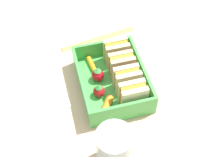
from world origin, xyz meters
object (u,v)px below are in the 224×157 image
Objects in this scene: sandwich_center at (127,79)px; chopstick_pair at (99,38)px; carrot_stick_far_left at (92,64)px; sandwich_center_left at (122,65)px; sandwich_center_right at (133,95)px; strawberry_far_left at (98,75)px; strawberry_left at (99,91)px; carrot_stick_left at (106,107)px; drinking_glass at (114,149)px; sandwich_left at (117,52)px; folded_napkin at (44,90)px.

chopstick_pair is at bearing -173.06° from sandwich_center.
sandwich_center_left is at bearing 57.11° from carrot_stick_far_left.
chopstick_pair is (-21.09, -2.08, -3.63)cm from sandwich_center_right.
sandwich_center_left is 5.53cm from strawberry_far_left.
strawberry_left is 3.99cm from carrot_stick_left.
sandwich_center_left is at bearing 9.07° from chopstick_pair.
drinking_glass is at bearing -6.24° from carrot_stick_left.
sandwich_center_left is 4.04cm from sandwich_center.
folded_napkin is at bearing -79.19° from sandwich_left.
sandwich_center is at bearing 6.94° from chopstick_pair.
drinking_glass reaches higher than sandwich_center.
drinking_glass is at bearing -2.68° from strawberry_left.
sandwich_center_right is 0.44× the size of folded_napkin.
carrot_stick_left is at bearing 6.91° from strawberry_left.
sandwich_center_left is 1.00× the size of sandwich_center.
carrot_stick_left is 0.28× the size of chopstick_pair.
sandwich_center_left is at bearing 0.00° from sandwich_left.
sandwich_center reaches higher than strawberry_far_left.
sandwich_center is 0.57× the size of drinking_glass.
strawberry_far_left is 0.61× the size of carrot_stick_left.
strawberry_far_left is at bearing 85.38° from folded_napkin.
sandwich_center_left and sandwich_center have the same top height.
folded_napkin is (-19.56, -10.40, -4.66)cm from drinking_glass.
sandwich_center_left is 10.21cm from carrot_stick_left.
sandwich_center is (4.04, 0.00, 0.00)cm from sandwich_center_left.
carrot_stick_left reaches higher than folded_napkin.
sandwich_center_right is 1.71× the size of strawberry_far_left.
sandwich_left is 9.89cm from chopstick_pair.
strawberry_far_left is at bearing 178.10° from carrot_stick_left.
sandwich_center_right is 12.71cm from drinking_glass.
carrot_stick_left is at bearing 0.94° from carrot_stick_far_left.
sandwich_left reaches higher than carrot_stick_left.
strawberry_far_left is (-7.88, -5.36, -1.33)cm from sandwich_center_right.
sandwich_center_right is at bearing 147.69° from drinking_glass.
strawberry_far_left is (4.24, -5.36, -1.33)cm from sandwich_left.
sandwich_center_left is at bearing 180.00° from sandwich_center_right.
sandwich_center and sandwich_center_right have the same top height.
sandwich_left is at bearing 180.00° from sandwich_center_right.
strawberry_left is 14.65cm from drinking_glass.
folded_napkin is at bearing -117.22° from sandwich_center_right.
sandwich_center_left reaches higher than carrot_stick_far_left.
strawberry_far_left reaches higher than strawberry_left.
sandwich_center is 7.33cm from carrot_stick_left.
chopstick_pair is at bearing -170.93° from sandwich_center_left.
chopstick_pair is (-8.96, -2.08, -3.63)cm from sandwich_left.
sandwich_left reaches higher than folded_napkin.
strawberry_far_left is 1.07× the size of strawberry_left.
carrot_stick_far_left is 1.42× the size of strawberry_left.
strawberry_far_left is 0.34× the size of drinking_glass.
strawberry_left is at bearing -10.13° from strawberry_far_left.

